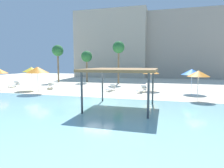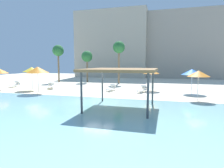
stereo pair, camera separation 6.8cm
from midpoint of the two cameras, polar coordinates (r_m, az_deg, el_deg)
name	(u,v)px [view 1 (the left image)]	position (r m, az deg, el deg)	size (l,w,h in m)	color
ground_plane	(97,101)	(16.50, -4.60, -5.14)	(80.00, 80.00, 0.00)	beige
lagoon_water	(67,118)	(11.84, -13.47, -9.74)	(44.00, 13.50, 0.04)	#8CC6CC
shade_pavilion	(121,71)	(13.40, 2.62, 3.94)	(4.87, 4.87, 2.87)	#42474C
beach_umbrella_orange_0	(198,74)	(18.18, 24.36, 2.85)	(1.91, 1.91, 2.62)	silver
beach_umbrella_orange_1	(37,70)	(22.04, -21.51, 3.95)	(2.43, 2.43, 2.88)	silver
beach_umbrella_blue_2	(192,72)	(22.10, 22.70, 3.37)	(2.22, 2.22, 2.64)	silver
beach_umbrella_yellow_4	(31,70)	(25.11, -23.05, 4.01)	(2.08, 2.08, 2.79)	silver
beach_umbrella_orange_5	(151,71)	(23.11, 11.54, 3.69)	(1.91, 1.91, 2.55)	silver
lounge_chair_0	(142,89)	(21.76, 8.89, -1.56)	(1.00, 1.98, 0.74)	white
lounge_chair_1	(50,86)	(25.75, -18.01, -0.59)	(1.55, 1.91, 0.74)	white
lounge_chair_3	(14,85)	(29.51, -27.24, -0.15)	(0.82, 1.95, 0.74)	white
lounge_chair_5	(111,88)	(22.57, -0.34, -1.21)	(0.79, 1.95, 0.74)	white
palm_tree_0	(87,57)	(33.47, -7.65, 8.00)	(1.90, 1.90, 5.39)	brown
palm_tree_1	(58,51)	(34.22, -15.98, 9.33)	(1.90, 1.90, 6.37)	brown
palm_tree_2	(119,48)	(30.74, 1.91, 10.61)	(1.90, 1.90, 6.74)	brown
hotel_block_0	(114,46)	(48.60, 0.53, 11.38)	(16.68, 11.06, 15.28)	#B2A893
hotel_block_1	(176,46)	(47.37, 18.47, 10.74)	(21.74, 8.82, 14.52)	#9E9384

